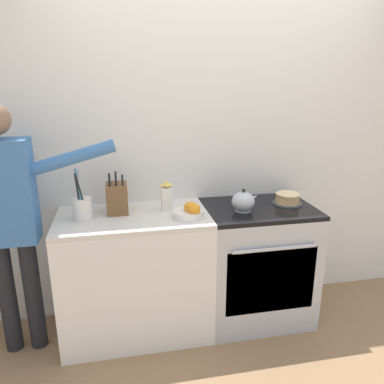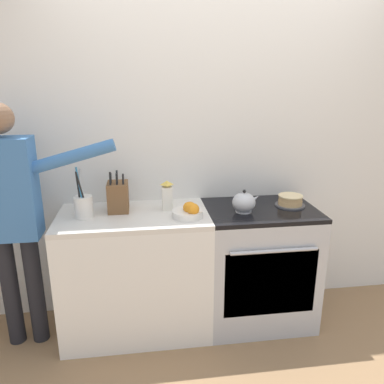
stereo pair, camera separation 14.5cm
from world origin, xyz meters
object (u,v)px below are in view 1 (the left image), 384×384
(knife_block, at_px, (117,198))
(stove_range, at_px, (256,263))
(fruit_bowl, at_px, (190,211))
(tea_kettle, at_px, (243,202))
(utensil_crock, at_px, (83,208))
(person_baker, at_px, (9,212))
(milk_carton, at_px, (166,196))
(layer_cake, at_px, (287,199))

(knife_block, bearing_deg, stove_range, -5.01)
(fruit_bowl, bearing_deg, stove_range, 11.70)
(tea_kettle, distance_m, utensil_crock, 1.08)
(utensil_crock, distance_m, person_baker, 0.44)
(fruit_bowl, xyz_separation_m, person_baker, (-1.13, 0.07, 0.05))
(person_baker, bearing_deg, tea_kettle, -4.88)
(knife_block, xyz_separation_m, milk_carton, (0.34, -0.02, -0.00))
(knife_block, relative_size, person_baker, 0.18)
(layer_cake, xyz_separation_m, fruit_bowl, (-0.76, -0.14, 0.00))
(knife_block, xyz_separation_m, person_baker, (-0.66, -0.13, -0.01))
(fruit_bowl, relative_size, person_baker, 0.13)
(utensil_crock, bearing_deg, fruit_bowl, -8.11)
(knife_block, distance_m, fruit_bowl, 0.51)
(knife_block, relative_size, utensil_crock, 0.83)
(fruit_bowl, height_order, person_baker, person_baker)
(knife_block, height_order, utensil_crock, utensil_crock)
(fruit_bowl, xyz_separation_m, milk_carton, (-0.13, 0.17, 0.06))
(stove_range, distance_m, utensil_crock, 1.33)
(stove_range, distance_m, person_baker, 1.75)
(knife_block, height_order, person_baker, person_baker)
(utensil_crock, bearing_deg, person_baker, -176.49)
(tea_kettle, bearing_deg, knife_block, 170.59)
(layer_cake, xyz_separation_m, milk_carton, (-0.89, 0.04, 0.06))
(fruit_bowl, bearing_deg, knife_block, 157.00)
(layer_cake, relative_size, tea_kettle, 1.09)
(stove_range, xyz_separation_m, milk_carton, (-0.67, 0.06, 0.55))
(stove_range, bearing_deg, layer_cake, 6.28)
(tea_kettle, distance_m, fruit_bowl, 0.40)
(utensil_crock, xyz_separation_m, milk_carton, (0.56, 0.08, 0.02))
(milk_carton, height_order, person_baker, person_baker)
(utensil_crock, xyz_separation_m, fruit_bowl, (0.69, -0.10, -0.04))
(layer_cake, distance_m, tea_kettle, 0.38)
(knife_block, bearing_deg, tea_kettle, -9.41)
(layer_cake, relative_size, utensil_crock, 0.62)
(knife_block, xyz_separation_m, utensil_crock, (-0.22, -0.10, -0.02))
(person_baker, bearing_deg, knife_block, 6.63)
(layer_cake, bearing_deg, fruit_bowl, -169.89)
(stove_range, relative_size, milk_carton, 4.23)
(layer_cake, xyz_separation_m, tea_kettle, (-0.37, -0.08, 0.03))
(knife_block, bearing_deg, person_baker, -169.07)
(layer_cake, relative_size, fruit_bowl, 1.03)
(stove_range, relative_size, utensil_crock, 2.57)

